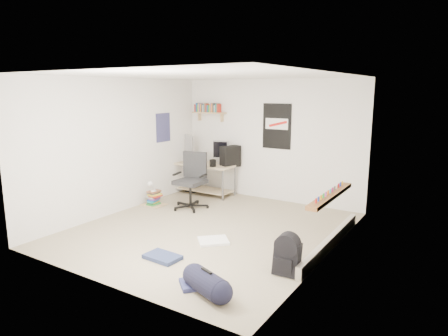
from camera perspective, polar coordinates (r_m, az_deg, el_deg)
The scene contains 26 objects.
floor at distance 6.72m, azimuth -2.13°, elevation -8.77°, with size 4.00×4.50×0.01m, color gray.
ceiling at distance 6.33m, azimuth -2.30°, elevation 13.15°, with size 4.00×4.50×0.01m, color white.
back_wall at distance 8.34m, azimuth 6.62°, elevation 3.95°, with size 4.00×0.01×2.50m, color silver.
left_wall at distance 7.71m, azimuth -14.60°, elevation 3.08°, with size 0.01×4.50×2.50m, color silver.
right_wall at distance 5.54m, azimuth 15.14°, elevation 0.00°, with size 0.01×4.50×2.50m, color silver.
desk at distance 8.85m, azimuth -2.86°, elevation -1.40°, with size 1.42×0.62×0.65m, color tan.
monitor_left at distance 8.91m, azimuth -4.94°, elevation 2.11°, with size 0.45×0.11×0.49m, color #B6B6BB.
monitor_right at distance 8.69m, azimuth -0.42°, elevation 1.60°, with size 0.36×0.09×0.39m, color #AFAFB4.
pc_tower at distance 8.56m, azimuth 0.90°, elevation 1.66°, with size 0.21×0.43×0.45m, color black.
keyboard at distance 8.65m, azimuth -2.67°, elevation 0.28°, with size 0.39×0.14×0.02m, color black.
speaker_left at distance 8.84m, azimuth -5.38°, elevation 1.05°, with size 0.10×0.10×0.19m, color black.
speaker_right at distance 8.38m, azimuth -1.61°, elevation 0.55°, with size 0.10×0.10×0.20m, color black.
office_chair at distance 7.76m, azimuth -4.85°, elevation -2.26°, with size 0.72×0.72×1.10m, color black.
wall_shelf at distance 8.92m, azimuth -2.12°, elevation 7.89°, with size 0.80×0.22×0.24m, color tan.
poster_back_wall at distance 8.22m, azimuth 7.54°, elevation 5.93°, with size 0.62×0.03×0.92m, color black.
poster_left_wall at distance 8.53m, azimuth -8.69°, elevation 5.74°, with size 0.02×0.42×0.60m, color navy.
window at distance 5.80m, azimuth 15.61°, elevation 2.48°, with size 0.10×1.50×1.26m, color brown.
baseboard_heater at distance 6.14m, azimuth 14.99°, elevation -10.16°, with size 0.08×2.50×0.18m, color #B7B2A8.
backpack at distance 5.19m, azimuth 9.01°, elevation -12.65°, with size 0.32×0.25×0.42m, color black.
duffel_bag at distance 4.69m, azimuth -2.48°, elevation -16.07°, with size 0.27×0.27×0.54m, color black.
tshirt at distance 6.18m, azimuth -1.53°, elevation -10.35°, with size 0.44×0.37×0.04m, color white.
jeans_a at distance 5.66m, azimuth -8.78°, elevation -12.44°, with size 0.49×0.31×0.05m, color navy.
jeans_b at distance 4.93m, azimuth -3.79°, elevation -16.12°, with size 0.40×0.30×0.05m, color navy.
book_stack at distance 8.16m, azimuth -10.00°, elevation -4.19°, with size 0.43×0.35×0.29m, color brown.
desk_lamp at distance 8.07m, azimuth -10.04°, elevation -2.67°, with size 0.11×0.19×0.19m, color white.
subwoofer at distance 9.13m, azimuth -4.48°, elevation -2.47°, with size 0.26×0.26×0.29m, color black.
Camera 1 is at (3.59, -5.20, 2.28)m, focal length 32.00 mm.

